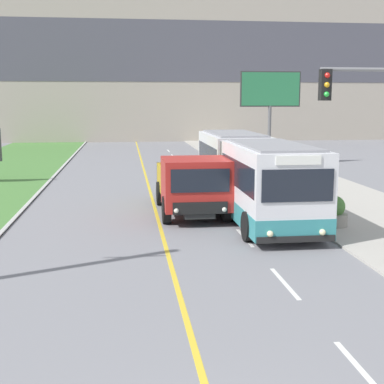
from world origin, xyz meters
TOP-DOWN VIEW (x-y plane):
  - apartment_block_background at (0.00, 59.91)m, footprint 80.00×8.04m
  - city_bus at (3.96, 17.01)m, footprint 2.71×12.89m
  - dump_truck at (1.43, 15.93)m, footprint 2.60×6.44m
  - traffic_light_mast at (5.38, 8.76)m, footprint 2.28×0.32m
  - billboard_large at (8.99, 32.37)m, footprint 4.30×0.24m
  - planter_round_near at (6.30, 13.44)m, footprint 0.98×0.98m
  - planter_round_second at (6.40, 18.93)m, footprint 0.93×0.93m
  - planter_round_third at (6.22, 24.42)m, footprint 0.98×0.98m
  - planter_round_far at (6.30, 29.92)m, footprint 0.96×0.96m

SIDE VIEW (x-z plane):
  - planter_round_far at x=6.30m, z-range 0.01..1.10m
  - planter_round_near at x=6.30m, z-range 0.01..1.12m
  - planter_round_second at x=6.40m, z-range 0.01..1.14m
  - planter_round_third at x=6.22m, z-range 0.01..1.17m
  - dump_truck at x=1.43m, z-range 0.03..2.45m
  - city_bus at x=3.96m, z-range 0.03..3.11m
  - traffic_light_mast at x=5.38m, z-range 0.80..6.59m
  - billboard_large at x=8.99m, z-range 1.77..8.40m
  - apartment_block_background at x=0.00m, z-range 0.00..19.11m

